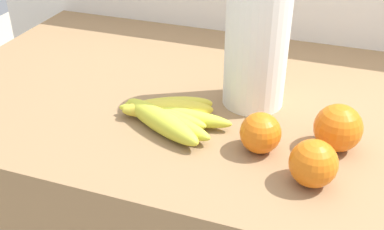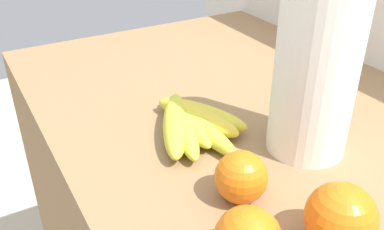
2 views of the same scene
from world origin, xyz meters
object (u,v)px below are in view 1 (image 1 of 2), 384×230
banana_bunch (166,115)px  orange_center (260,133)px  orange_back_right (313,163)px  orange_right (338,128)px  paper_towel_roll (258,32)px

banana_bunch → orange_center: orange_center is taller
banana_bunch → orange_back_right: 0.28m
banana_bunch → orange_back_right: bearing=-16.9°
orange_center → orange_back_right: bearing=-31.8°
banana_bunch → orange_right: size_ratio=2.71×
orange_back_right → orange_right: bearing=76.2°
paper_towel_roll → orange_back_right: bearing=-56.6°
orange_center → paper_towel_roll: size_ratio=0.21×
paper_towel_roll → banana_bunch: bearing=-134.3°
orange_back_right → paper_towel_roll: size_ratio=0.23×
orange_center → banana_bunch: bearing=172.1°
orange_back_right → orange_center: orange_back_right is taller
banana_bunch → orange_back_right: size_ratio=2.95×
orange_right → paper_towel_roll: (-0.17, 0.11, 0.11)m
orange_right → paper_towel_roll: paper_towel_roll is taller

